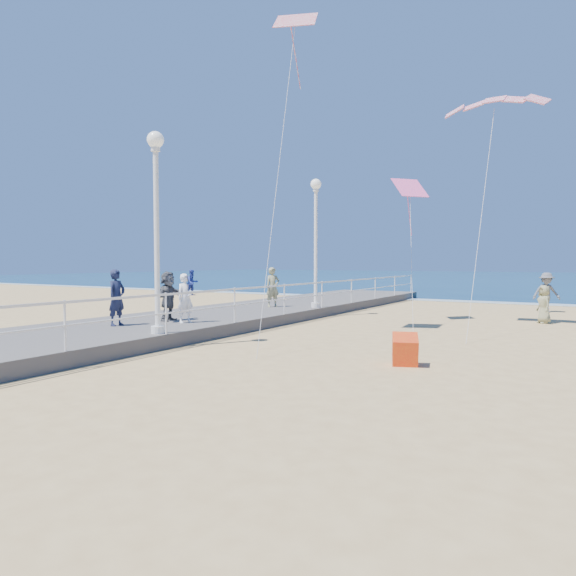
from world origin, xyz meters
The scene contains 18 objects.
ground centered at (0.00, 0.00, 0.00)m, with size 160.00×160.00×0.00m, color tan.
ocean centered at (0.00, 65.00, 0.01)m, with size 160.00×90.00×0.05m, color navy.
surf_line centered at (0.00, 20.50, 0.03)m, with size 160.00×1.20×0.04m, color white.
boardwalk centered at (-7.50, 0.00, 0.20)m, with size 5.00×44.00×0.40m, color #67625D.
railing centered at (-5.05, 0.00, 1.25)m, with size 0.05×42.00×0.55m.
lamp_post_mid centered at (-5.35, 0.00, 3.66)m, with size 0.44×0.44×5.32m.
lamp_post_far centered at (-5.35, 9.00, 3.66)m, with size 0.44×0.44×5.32m.
woman_holding_toddler centered at (-6.34, 2.17, 1.17)m, with size 0.56×0.37×1.54m, color white.
toddler_held centered at (-6.19, 2.32, 1.66)m, with size 0.39×0.31×0.81m, color #2E43AD.
spectator_0 centered at (-7.61, 0.58, 1.24)m, with size 0.61×0.40×1.68m, color #1C213D.
spectator_5 centered at (-7.21, 2.32, 1.20)m, with size 1.49×0.47×1.61m, color #4F5054.
spectator_6 centered at (-7.01, 8.28, 1.23)m, with size 0.61×0.40×1.67m, color #989769.
beach_walker_a centered at (2.76, 16.10, 0.91)m, with size 1.17×0.67×1.82m, color #5D5E62.
beach_walker_c centered at (3.03, 11.41, 0.72)m, with size 0.70×0.46×1.43m, color #919064.
box_kite centered at (1.04, 1.14, 0.30)m, with size 0.55×0.55×0.60m, color red.
kite_parafoil centered at (1.53, 8.96, 7.82)m, with size 3.43×0.90×0.30m, color red, non-canonical shape.
kite_diamond_pink centered at (-1.53, 9.44, 5.13)m, with size 1.17×1.17×0.02m, color pink.
kite_diamond_redwhite centered at (-3.35, 3.87, 9.61)m, with size 1.25×1.25×0.02m, color red.
Camera 1 is at (4.61, -9.88, 2.32)m, focal length 32.00 mm.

